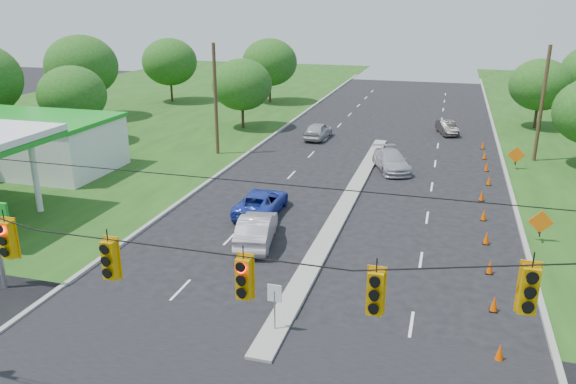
% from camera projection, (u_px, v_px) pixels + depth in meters
% --- Properties ---
extents(curb_left, '(0.25, 110.00, 0.16)m').
position_uv_depth(curb_left, '(245.00, 156.00, 46.02)').
color(curb_left, gray).
rests_on(curb_left, ground).
extents(curb_right, '(0.25, 110.00, 0.16)m').
position_uv_depth(curb_right, '(506.00, 176.00, 40.70)').
color(curb_right, gray).
rests_on(curb_right, ground).
extents(median, '(1.00, 34.00, 0.18)m').
position_uv_depth(median, '(346.00, 204.00, 35.18)').
color(median, gray).
rests_on(median, ground).
extents(median_sign, '(0.55, 0.06, 2.05)m').
position_uv_depth(median_sign, '(275.00, 299.00, 21.07)').
color(median_sign, gray).
rests_on(median_sign, ground).
extents(signal_span, '(25.60, 0.32, 9.00)m').
position_uv_depth(signal_span, '(185.00, 310.00, 13.59)').
color(signal_span, '#422D1C').
rests_on(signal_span, ground).
extents(utility_pole_far_left, '(0.28, 0.28, 9.00)m').
position_uv_depth(utility_pole_far_left, '(216.00, 100.00, 45.20)').
color(utility_pole_far_left, '#422D1C').
rests_on(utility_pole_far_left, ground).
extents(utility_pole_far_right, '(0.28, 0.28, 9.00)m').
position_uv_depth(utility_pole_far_right, '(542.00, 105.00, 43.17)').
color(utility_pole_far_right, '#422D1C').
rests_on(utility_pole_far_right, ground).
extents(gas_station, '(18.40, 19.70, 5.20)m').
position_uv_depth(gas_station, '(18.00, 142.00, 39.88)').
color(gas_station, white).
rests_on(gas_station, ground).
extents(cone_1, '(0.32, 0.32, 0.70)m').
position_uv_depth(cone_1, '(500.00, 352.00, 19.74)').
color(cone_1, '#E44A00').
rests_on(cone_1, ground).
extents(cone_2, '(0.32, 0.32, 0.70)m').
position_uv_depth(cone_2, '(494.00, 304.00, 22.92)').
color(cone_2, '#E44A00').
rests_on(cone_2, ground).
extents(cone_3, '(0.32, 0.32, 0.70)m').
position_uv_depth(cone_3, '(490.00, 267.00, 26.10)').
color(cone_3, '#E44A00').
rests_on(cone_3, ground).
extents(cone_4, '(0.32, 0.32, 0.70)m').
position_uv_depth(cone_4, '(487.00, 238.00, 29.28)').
color(cone_4, '#E44A00').
rests_on(cone_4, ground).
extents(cone_5, '(0.32, 0.32, 0.70)m').
position_uv_depth(cone_5, '(484.00, 215.00, 32.47)').
color(cone_5, '#E44A00').
rests_on(cone_5, ground).
extents(cone_6, '(0.32, 0.32, 0.70)m').
position_uv_depth(cone_6, '(482.00, 196.00, 35.65)').
color(cone_6, '#E44A00').
rests_on(cone_6, ground).
extents(cone_7, '(0.32, 0.32, 0.70)m').
position_uv_depth(cone_7, '(489.00, 180.00, 38.67)').
color(cone_7, '#E44A00').
rests_on(cone_7, ground).
extents(cone_8, '(0.32, 0.32, 0.70)m').
position_uv_depth(cone_8, '(487.00, 167.00, 41.85)').
color(cone_8, '#E44A00').
rests_on(cone_8, ground).
extents(cone_9, '(0.32, 0.32, 0.70)m').
position_uv_depth(cone_9, '(485.00, 155.00, 45.04)').
color(cone_9, '#E44A00').
rests_on(cone_9, ground).
extents(cone_10, '(0.32, 0.32, 0.70)m').
position_uv_depth(cone_10, '(483.00, 145.00, 48.22)').
color(cone_10, '#E44A00').
rests_on(cone_10, ground).
extents(work_sign_1, '(1.27, 0.58, 1.37)m').
position_uv_depth(work_sign_1, '(541.00, 223.00, 29.26)').
color(work_sign_1, black).
rests_on(work_sign_1, ground).
extents(work_sign_2, '(1.27, 0.58, 1.37)m').
position_uv_depth(work_sign_2, '(516.00, 156.00, 41.98)').
color(work_sign_2, black).
rests_on(work_sign_2, ground).
extents(tree_2, '(5.88, 5.88, 6.86)m').
position_uv_depth(tree_2, '(72.00, 95.00, 48.80)').
color(tree_2, black).
rests_on(tree_2, ground).
extents(tree_3, '(7.56, 7.56, 8.82)m').
position_uv_depth(tree_3, '(81.00, 66.00, 59.07)').
color(tree_3, black).
rests_on(tree_3, ground).
extents(tree_4, '(6.72, 6.72, 7.84)m').
position_uv_depth(tree_4, '(170.00, 62.00, 69.13)').
color(tree_4, black).
rests_on(tree_4, ground).
extents(tree_5, '(5.88, 5.88, 6.86)m').
position_uv_depth(tree_5, '(242.00, 85.00, 54.74)').
color(tree_5, black).
rests_on(tree_5, ground).
extents(tree_6, '(6.72, 6.72, 7.84)m').
position_uv_depth(tree_6, '(270.00, 62.00, 68.70)').
color(tree_6, black).
rests_on(tree_6, ground).
extents(tree_12, '(5.88, 5.88, 6.86)m').
position_uv_depth(tree_12, '(540.00, 85.00, 54.64)').
color(tree_12, black).
rests_on(tree_12, ground).
extents(white_sedan, '(2.50, 5.01, 1.58)m').
position_uv_depth(white_sedan, '(256.00, 229.00, 29.28)').
color(white_sedan, '#BCADB1').
rests_on(white_sedan, ground).
extents(blue_pickup, '(2.49, 5.15, 1.41)m').
position_uv_depth(blue_pickup, '(261.00, 202.00, 33.44)').
color(blue_pickup, '#2034A6').
rests_on(blue_pickup, ground).
extents(silver_car_far, '(3.74, 5.48, 1.47)m').
position_uv_depth(silver_car_far, '(391.00, 161.00, 41.97)').
color(silver_car_far, '#A7A6B0').
rests_on(silver_car_far, ground).
extents(silver_car_oncoming, '(2.06, 4.56, 1.52)m').
position_uv_depth(silver_car_oncoming, '(318.00, 131.00, 51.61)').
color(silver_car_oncoming, '#AAAAAA').
rests_on(silver_car_oncoming, ground).
extents(dark_car_receding, '(2.39, 4.10, 1.28)m').
position_uv_depth(dark_car_receding, '(447.00, 127.00, 53.50)').
color(dark_car_receding, '#292727').
rests_on(dark_car_receding, ground).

